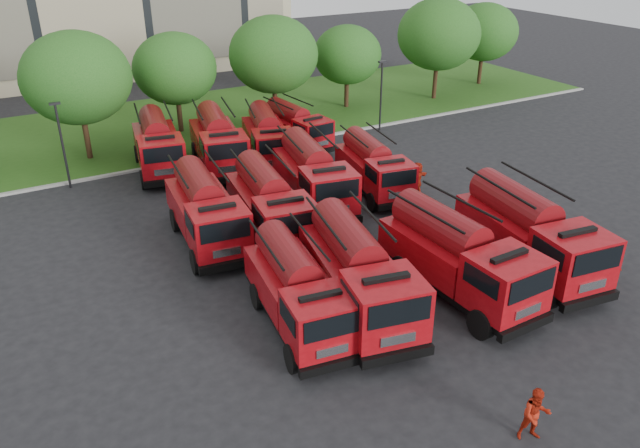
# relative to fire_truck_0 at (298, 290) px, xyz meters

# --- Properties ---
(ground) EXTENTS (140.00, 140.00, 0.00)m
(ground) POSITION_rel_fire_truck_0_xyz_m (4.76, 1.52, -1.60)
(ground) COLOR black
(ground) RESTS_ON ground
(lawn) EXTENTS (70.00, 16.00, 0.12)m
(lawn) POSITION_rel_fire_truck_0_xyz_m (4.76, 27.52, -1.54)
(lawn) COLOR #234F15
(lawn) RESTS_ON ground
(curb) EXTENTS (70.00, 0.30, 0.14)m
(curb) POSITION_rel_fire_truck_0_xyz_m (4.76, 19.42, -1.53)
(curb) COLOR gray
(curb) RESTS_ON ground
(tree_2) EXTENTS (6.72, 6.72, 8.22)m
(tree_2) POSITION_rel_fire_truck_0_xyz_m (-3.24, 23.02, 3.76)
(tree_2) COLOR #382314
(tree_2) RESTS_ON ground
(tree_3) EXTENTS (5.88, 5.88, 7.19)m
(tree_3) POSITION_rel_fire_truck_0_xyz_m (3.76, 25.52, 3.09)
(tree_3) COLOR #382314
(tree_3) RESTS_ON ground
(tree_4) EXTENTS (6.55, 6.55, 8.01)m
(tree_4) POSITION_rel_fire_truck_0_xyz_m (10.76, 24.02, 3.62)
(tree_4) COLOR #382314
(tree_4) RESTS_ON ground
(tree_5) EXTENTS (5.46, 5.46, 6.68)m
(tree_5) POSITION_rel_fire_truck_0_xyz_m (17.76, 25.02, 2.75)
(tree_5) COLOR #382314
(tree_5) RESTS_ON ground
(tree_6) EXTENTS (6.89, 6.89, 8.42)m
(tree_6) POSITION_rel_fire_truck_0_xyz_m (25.76, 23.52, 3.89)
(tree_6) COLOR #382314
(tree_6) RESTS_ON ground
(tree_7) EXTENTS (6.05, 6.05, 7.39)m
(tree_7) POSITION_rel_fire_truck_0_xyz_m (32.76, 25.52, 3.22)
(tree_7) COLOR #382314
(tree_7) RESTS_ON ground
(lamp_post_0) EXTENTS (0.60, 0.25, 5.11)m
(lamp_post_0) POSITION_rel_fire_truck_0_xyz_m (-5.24, 18.72, 1.30)
(lamp_post_0) COLOR black
(lamp_post_0) RESTS_ON ground
(lamp_post_1) EXTENTS (0.60, 0.25, 5.11)m
(lamp_post_1) POSITION_rel_fire_truck_0_xyz_m (16.76, 18.72, 1.30)
(lamp_post_1) COLOR black
(lamp_post_1) RESTS_ON ground
(fire_truck_0) EXTENTS (3.33, 7.23, 3.17)m
(fire_truck_0) POSITION_rel_fire_truck_0_xyz_m (0.00, 0.00, 0.00)
(fire_truck_0) COLOR black
(fire_truck_0) RESTS_ON ground
(fire_truck_1) EXTENTS (4.20, 8.20, 3.56)m
(fire_truck_1) POSITION_rel_fire_truck_0_xyz_m (2.49, -0.36, 0.20)
(fire_truck_1) COLOR black
(fire_truck_1) RESTS_ON ground
(fire_truck_2) EXTENTS (3.04, 7.88, 3.56)m
(fire_truck_2) POSITION_rel_fire_truck_0_xyz_m (6.80, -1.27, 0.19)
(fire_truck_2) COLOR black
(fire_truck_2) RESTS_ON ground
(fire_truck_3) EXTENTS (3.78, 8.26, 3.62)m
(fire_truck_3) POSITION_rel_fire_truck_0_xyz_m (10.90, -1.25, 0.23)
(fire_truck_3) COLOR black
(fire_truck_3) RESTS_ON ground
(fire_truck_4) EXTENTS (3.41, 7.68, 3.39)m
(fire_truck_4) POSITION_rel_fire_truck_0_xyz_m (-0.60, 8.29, 0.11)
(fire_truck_4) COLOR black
(fire_truck_4) RESTS_ON ground
(fire_truck_5) EXTENTS (3.63, 7.83, 3.43)m
(fire_truck_5) POSITION_rel_fire_truck_0_xyz_m (2.34, 7.36, 0.13)
(fire_truck_5) COLOR black
(fire_truck_5) RESTS_ON ground
(fire_truck_6) EXTENTS (3.96, 7.95, 3.46)m
(fire_truck_6) POSITION_rel_fire_truck_0_xyz_m (6.04, 9.61, 0.15)
(fire_truck_6) COLOR black
(fire_truck_6) RESTS_ON ground
(fire_truck_7) EXTENTS (3.47, 7.01, 3.06)m
(fire_truck_7) POSITION_rel_fire_truck_0_xyz_m (9.89, 9.47, -0.06)
(fire_truck_7) COLOR black
(fire_truck_7) RESTS_ON ground
(fire_truck_8) EXTENTS (3.88, 7.77, 3.38)m
(fire_truck_8) POSITION_rel_fire_truck_0_xyz_m (0.19, 18.81, 0.11)
(fire_truck_8) COLOR black
(fire_truck_8) RESTS_ON ground
(fire_truck_9) EXTENTS (4.12, 8.00, 3.47)m
(fire_truck_9) POSITION_rel_fire_truck_0_xyz_m (3.59, 17.42, 0.15)
(fire_truck_9) COLOR black
(fire_truck_9) RESTS_ON ground
(fire_truck_10) EXTENTS (4.31, 7.52, 3.25)m
(fire_truck_10) POSITION_rel_fire_truck_0_xyz_m (6.74, 16.86, 0.04)
(fire_truck_10) COLOR black
(fire_truck_10) RESTS_ON ground
(fire_truck_11) EXTENTS (2.75, 6.48, 2.88)m
(fire_truck_11) POSITION_rel_fire_truck_0_xyz_m (9.70, 18.62, -0.15)
(fire_truck_11) COLOR black
(fire_truck_11) RESTS_ON ground
(firefighter_0) EXTENTS (0.74, 0.59, 1.85)m
(firefighter_0) POSITION_rel_fire_truck_0_xyz_m (10.42, -4.52, -1.60)
(firefighter_0) COLOR #9D1C0C
(firefighter_0) RESTS_ON ground
(firefighter_1) EXTENTS (1.03, 0.84, 1.86)m
(firefighter_1) POSITION_rel_fire_truck_0_xyz_m (3.47, -8.76, -1.60)
(firefighter_1) COLOR #9D1C0C
(firefighter_1) RESTS_ON ground
(firefighter_2) EXTENTS (0.87, 1.01, 1.50)m
(firefighter_2) POSITION_rel_fire_truck_0_xyz_m (13.19, -3.94, -1.60)
(firefighter_2) COLOR #9D1C0C
(firefighter_2) RESTS_ON ground
(firefighter_3) EXTENTS (1.20, 0.83, 1.68)m
(firefighter_3) POSITION_rel_fire_truck_0_xyz_m (13.98, -2.22, -1.60)
(firefighter_3) COLOR black
(firefighter_3) RESTS_ON ground
(firefighter_4) EXTENTS (1.06, 1.12, 1.92)m
(firefighter_4) POSITION_rel_fire_truck_0_xyz_m (0.38, 0.73, -1.60)
(firefighter_4) COLOR black
(firefighter_4) RESTS_ON ground
(firefighter_5) EXTENTS (1.91, 1.02, 1.97)m
(firefighter_5) POSITION_rel_fire_truck_0_xyz_m (11.78, 7.84, -1.60)
(firefighter_5) COLOR #9D1C0C
(firefighter_5) RESTS_ON ground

